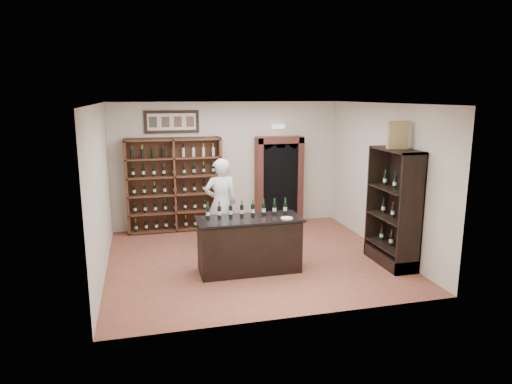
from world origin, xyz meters
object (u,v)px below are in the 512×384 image
shopkeeper (221,203)px  wine_crate (398,135)px  wine_shelf (174,185)px  counter_bottle_0 (208,213)px  side_cabinet (394,225)px  tasting_counter (249,245)px

shopkeeper → wine_crate: size_ratio=3.78×
wine_shelf → shopkeeper: 1.71m
shopkeeper → counter_bottle_0: bearing=67.5°
counter_bottle_0 → wine_shelf: bearing=97.8°
shopkeeper → side_cabinet: bearing=146.4°
tasting_counter → side_cabinet: size_ratio=0.85×
shopkeeper → tasting_counter: bearing=97.0°
shopkeeper → wine_crate: wine_crate is taller
side_cabinet → wine_crate: wine_crate is taller
tasting_counter → side_cabinet: 2.75m
counter_bottle_0 → side_cabinet: bearing=-7.4°
wine_shelf → wine_crate: 5.16m
counter_bottle_0 → shopkeeper: shopkeeper is taller
side_cabinet → shopkeeper: 3.47m
counter_bottle_0 → shopkeeper: (0.46, 1.31, -0.16)m
tasting_counter → shopkeeper: shopkeeper is taller
counter_bottle_0 → side_cabinet: size_ratio=0.14×
tasting_counter → wine_crate: wine_crate is taller
wine_shelf → counter_bottle_0: bearing=-82.2°
wine_crate → counter_bottle_0: bearing=-171.5°
tasting_counter → wine_crate: bearing=-6.6°
shopkeeper → wine_crate: 3.75m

